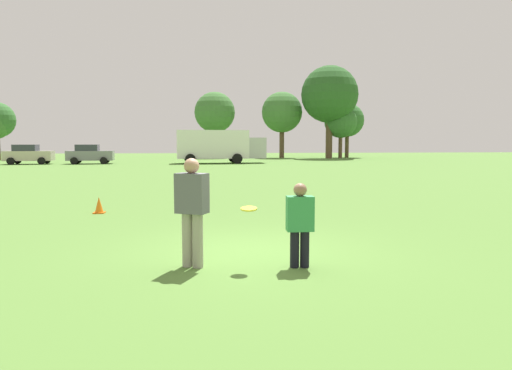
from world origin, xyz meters
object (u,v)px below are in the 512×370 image
Objects in this scene: traffic_cone at (99,205)px; box_truck at (219,145)px; frisbee at (249,209)px; parked_car_center at (90,154)px; parked_car_mid_left at (28,154)px; player_thrower at (192,206)px; player_defender at (300,221)px.

box_truck is at bearing 81.94° from traffic_cone.
parked_car_center is (-11.53, 37.92, -0.07)m from frisbee.
parked_car_mid_left is (-17.05, 37.82, -0.07)m from frisbee.
parked_car_center is 12.21m from box_truck.
traffic_cone is (-2.87, 6.21, -0.79)m from player_thrower.
player_defender is at bearing -2.59° from frisbee.
frisbee is 39.63m from parked_car_center.
player_defender reaches higher than frisbee.
box_truck is (17.70, -0.01, 0.83)m from parked_car_mid_left.
player_thrower reaches higher than frisbee.
frisbee is (-0.84, 0.04, 0.21)m from player_defender.
box_truck is (4.45, 31.43, 1.52)m from traffic_cone.
player_defender is 0.32× the size of parked_car_mid_left.
frisbee is 0.06× the size of parked_car_center.
box_truck reaches higher than frisbee.
player_defender is 39.92m from parked_car_center.
parked_car_center is 0.50× the size of box_truck.
frisbee is 37.83m from box_truck.
player_thrower is 40.95m from parked_car_mid_left.
player_thrower reaches higher than player_defender.
box_truck is (12.18, -0.10, 0.83)m from parked_car_center.
player_thrower is 0.42× the size of parked_car_mid_left.
player_thrower is 1.29× the size of player_defender.
player_defender is at bearing -6.85° from player_thrower.
frisbee is 41.49m from parked_car_mid_left.
box_truck reaches higher than parked_car_center.
box_truck is at bearing -0.47° from parked_car_center.
traffic_cone is 0.11× the size of parked_car_center.
player_thrower is at bearing -92.40° from box_truck.
player_thrower is at bearing -74.30° from parked_car_center.
parked_car_mid_left is 1.00× the size of parked_car_center.
frisbee is at bearing -10.66° from player_thrower.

